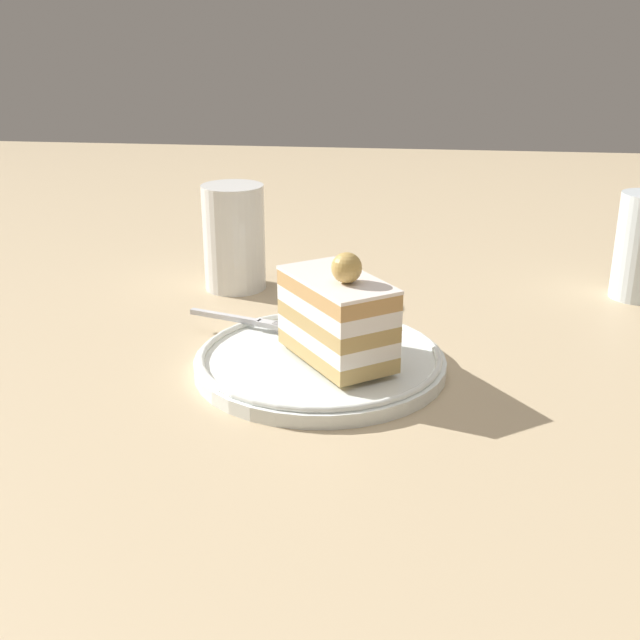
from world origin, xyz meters
name	(u,v)px	position (x,y,z in m)	size (l,w,h in m)	color
ground_plane	(355,364)	(0.00, 0.00, 0.00)	(2.40, 2.40, 0.00)	tan
dessert_plate	(320,361)	(-0.02, 0.03, 0.01)	(0.22, 0.22, 0.02)	white
cake_slice	(337,316)	(-0.02, 0.01, 0.05)	(0.12, 0.11, 0.10)	tan
whipped_cream_dollop	(327,308)	(0.06, 0.03, 0.03)	(0.03, 0.03, 0.03)	white
fork	(246,320)	(0.05, 0.11, 0.02)	(0.04, 0.11, 0.00)	silver
drink_glass_near	(234,243)	(0.20, 0.15, 0.05)	(0.07, 0.07, 0.12)	white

